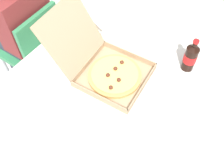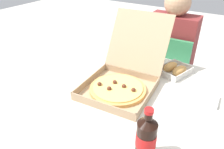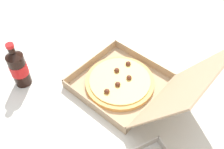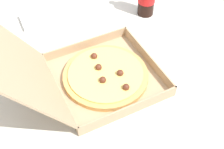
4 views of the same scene
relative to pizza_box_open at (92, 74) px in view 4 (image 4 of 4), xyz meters
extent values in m
cube|color=silver|center=(-0.08, -0.05, -0.06)|extent=(1.29, 1.06, 0.03)
cylinder|color=#B7B7BC|center=(0.50, -0.51, -0.43)|extent=(0.05, 0.05, 0.69)
cube|color=tan|center=(0.00, -0.05, -0.05)|extent=(0.38, 0.38, 0.01)
cube|color=tan|center=(0.02, -0.23, -0.02)|extent=(0.36, 0.03, 0.04)
cube|color=tan|center=(-0.17, -0.06, -0.02)|extent=(0.03, 0.36, 0.04)
cube|color=tan|center=(0.18, -0.04, -0.02)|extent=(0.03, 0.36, 0.04)
cube|color=tan|center=(-0.01, 0.12, -0.02)|extent=(0.36, 0.03, 0.04)
cube|color=tan|center=(-0.02, 0.22, 0.15)|extent=(0.37, 0.22, 0.31)
cylinder|color=tan|center=(0.00, -0.05, -0.03)|extent=(0.31, 0.31, 0.02)
cylinder|color=#EAC666|center=(0.00, -0.05, -0.02)|extent=(0.27, 0.27, 0.01)
sphere|color=#562819|center=(-0.09, -0.09, -0.01)|extent=(0.02, 0.02, 0.02)
sphere|color=#562819|center=(-0.03, -0.03, -0.01)|extent=(0.02, 0.02, 0.02)
sphere|color=#562819|center=(0.09, -0.04, -0.01)|extent=(0.02, 0.02, 0.02)
sphere|color=#562819|center=(0.03, -0.03, -0.01)|extent=(0.02, 0.02, 0.02)
sphere|color=#562819|center=(-0.02, -0.10, -0.01)|extent=(0.02, 0.02, 0.02)
cube|color=silver|center=(0.17, 0.22, -0.03)|extent=(0.14, 0.05, 0.03)
cube|color=white|center=(0.43, 0.12, -0.04)|extent=(0.11, 0.11, 0.02)
camera|label=1|loc=(-0.72, -0.54, 1.14)|focal=41.27mm
camera|label=2|loc=(0.49, -0.88, 0.62)|focal=34.40mm
camera|label=3|loc=(0.53, 0.44, 0.82)|focal=40.53mm
camera|label=4|loc=(-0.65, 0.19, 0.74)|focal=46.61mm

